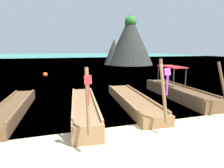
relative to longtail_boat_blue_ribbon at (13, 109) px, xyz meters
The scene contains 8 objects.
ground 6.44m from the longtail_boat_blue_ribbon, 44.20° to the right, with size 120.00×120.00×0.00m, color beige.
sea_water 57.43m from the longtail_boat_blue_ribbon, 85.40° to the left, with size 120.00×120.00×0.00m, color #2DB29E.
longtail_boat_blue_ribbon is the anchor object (origin of this frame).
longtail_boat_red_ribbon 3.36m from the longtail_boat_blue_ribbon, 19.86° to the right, with size 1.62×6.25×2.50m.
longtail_boat_violet_ribbon 5.93m from the longtail_boat_blue_ribbon, ahead, with size 1.77×6.99×2.68m.
longtail_boat_yellow_ribbon 9.17m from the longtail_boat_blue_ribbon, ahead, with size 1.38×6.78×2.46m.
karst_rock 29.24m from the longtail_boat_blue_ribbon, 57.51° to the left, with size 9.21×8.71×9.28m.
mooring_buoy_near 11.97m from the longtail_boat_blue_ribbon, 85.63° to the left, with size 0.51×0.51×0.51m.
Camera 1 is at (-2.61, -4.88, 3.04)m, focal length 30.07 mm.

